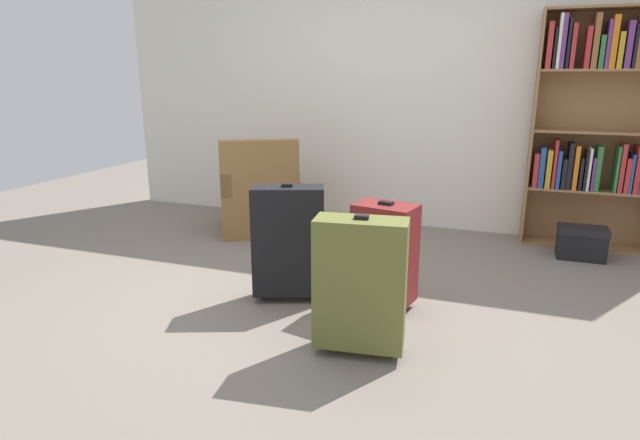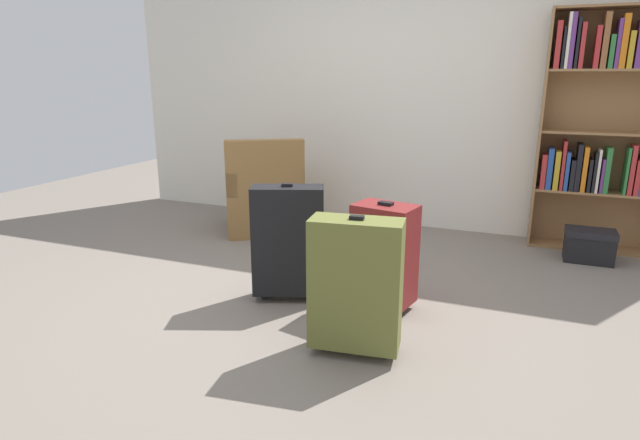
# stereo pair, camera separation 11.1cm
# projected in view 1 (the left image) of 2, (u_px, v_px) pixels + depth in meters

# --- Properties ---
(ground_plane) EXTENTS (9.84, 9.84, 0.00)m
(ground_plane) POSITION_uv_depth(u_px,v_px,m) (306.00, 302.00, 3.45)
(ground_plane) COLOR slate
(back_wall) EXTENTS (5.62, 0.10, 2.60)m
(back_wall) POSITION_uv_depth(u_px,v_px,m) (385.00, 91.00, 5.05)
(back_wall) COLOR silver
(back_wall) RESTS_ON ground
(bookshelf) EXTENTS (1.05, 0.28, 1.97)m
(bookshelf) POSITION_uv_depth(u_px,v_px,m) (599.00, 118.00, 4.32)
(bookshelf) COLOR olive
(bookshelf) RESTS_ON ground
(armchair) EXTENTS (0.96, 0.96, 0.90)m
(armchair) POSITION_uv_depth(u_px,v_px,m) (259.00, 199.00, 4.97)
(armchair) COLOR olive
(armchair) RESTS_ON ground
(mug) EXTENTS (0.12, 0.08, 0.10)m
(mug) POSITION_uv_depth(u_px,v_px,m) (306.00, 229.00, 4.92)
(mug) COLOR red
(mug) RESTS_ON ground
(storage_box) EXTENTS (0.37, 0.23, 0.26)m
(storage_box) POSITION_uv_depth(u_px,v_px,m) (582.00, 242.00, 4.26)
(storage_box) COLOR black
(storage_box) RESTS_ON ground
(suitcase_dark_red) EXTENTS (0.42, 0.32, 0.70)m
(suitcase_dark_red) POSITION_uv_depth(u_px,v_px,m) (384.00, 253.00, 3.30)
(suitcase_dark_red) COLOR maroon
(suitcase_dark_red) RESTS_ON ground
(suitcase_olive) EXTENTS (0.50, 0.26, 0.77)m
(suitcase_olive) POSITION_uv_depth(u_px,v_px,m) (360.00, 284.00, 2.73)
(suitcase_olive) COLOR brown
(suitcase_olive) RESTS_ON ground
(suitcase_black) EXTENTS (0.50, 0.34, 0.79)m
(suitcase_black) POSITION_uv_depth(u_px,v_px,m) (288.00, 241.00, 3.40)
(suitcase_black) COLOR black
(suitcase_black) RESTS_ON ground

